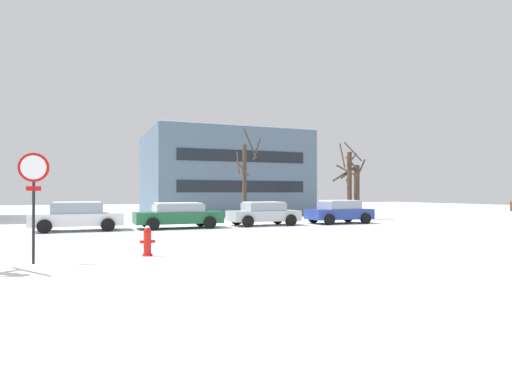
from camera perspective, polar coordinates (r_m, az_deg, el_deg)
ground_plane at (r=14.94m, az=-17.83°, el=-7.20°), size 120.00×120.00×0.00m
road_surface at (r=18.00m, az=-18.48°, el=-5.98°), size 80.00×8.18×0.00m
stop_sign at (r=12.87m, az=-26.74°, el=0.72°), size 0.76×0.16×2.89m
fire_hydrant at (r=13.36m, az=-13.82°, el=-6.11°), size 0.44×0.30×0.89m
parked_car_white at (r=23.17m, az=-22.08°, el=-2.88°), size 4.23×2.19×1.41m
parked_car_green at (r=23.44m, az=-10.00°, el=-2.93°), size 4.47×2.12×1.34m
parked_car_silver at (r=25.05m, az=0.97°, el=-2.75°), size 3.97×2.02×1.34m
parked_car_blue at (r=27.19m, az=10.66°, el=-2.49°), size 3.86×2.11×1.41m
tree_far_mid at (r=31.46m, az=11.89°, el=1.27°), size 2.24×2.26×5.34m
tree_far_right at (r=28.58m, az=-1.40°, el=1.83°), size 1.61×1.71×5.97m
tree_far_left at (r=31.99m, az=12.76°, el=0.30°), size 1.60×1.60×4.42m
building_far_right at (r=39.40m, az=-4.44°, el=2.37°), size 12.93×11.28×7.13m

